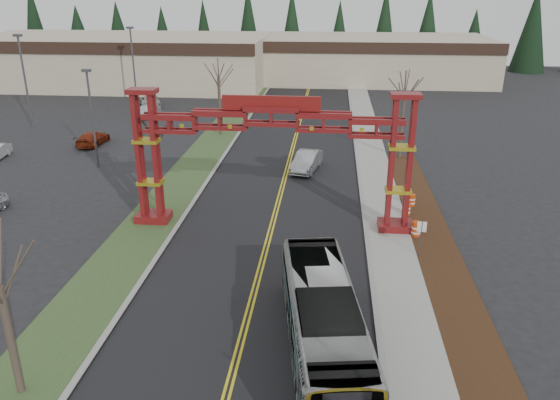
# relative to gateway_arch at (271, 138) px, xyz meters

# --- Properties ---
(road) EXTENTS (12.00, 110.00, 0.02)m
(road) POSITION_rel_gateway_arch_xyz_m (-0.00, 7.00, -5.97)
(road) COLOR black
(road) RESTS_ON ground
(lane_line_left) EXTENTS (0.12, 100.00, 0.01)m
(lane_line_left) POSITION_rel_gateway_arch_xyz_m (-0.12, 7.00, -5.96)
(lane_line_left) COLOR yellow
(lane_line_left) RESTS_ON road
(lane_line_right) EXTENTS (0.12, 100.00, 0.01)m
(lane_line_right) POSITION_rel_gateway_arch_xyz_m (0.12, 7.00, -5.96)
(lane_line_right) COLOR yellow
(lane_line_right) RESTS_ON road
(curb_right) EXTENTS (0.30, 110.00, 0.15)m
(curb_right) POSITION_rel_gateway_arch_xyz_m (6.15, 7.00, -5.91)
(curb_right) COLOR gray
(curb_right) RESTS_ON ground
(sidewalk_right) EXTENTS (2.60, 110.00, 0.14)m
(sidewalk_right) POSITION_rel_gateway_arch_xyz_m (7.60, 7.00, -5.91)
(sidewalk_right) COLOR gray
(sidewalk_right) RESTS_ON ground
(landscape_strip) EXTENTS (2.60, 50.00, 0.12)m
(landscape_strip) POSITION_rel_gateway_arch_xyz_m (10.20, -8.00, -5.92)
(landscape_strip) COLOR black
(landscape_strip) RESTS_ON ground
(grass_median) EXTENTS (4.00, 110.00, 0.08)m
(grass_median) POSITION_rel_gateway_arch_xyz_m (-8.00, 7.00, -5.94)
(grass_median) COLOR #314B25
(grass_median) RESTS_ON ground
(curb_left) EXTENTS (0.30, 110.00, 0.15)m
(curb_left) POSITION_rel_gateway_arch_xyz_m (-6.15, 7.00, -5.91)
(curb_left) COLOR gray
(curb_left) RESTS_ON ground
(gateway_arch) EXTENTS (18.20, 1.60, 8.90)m
(gateway_arch) POSITION_rel_gateway_arch_xyz_m (0.00, 0.00, 0.00)
(gateway_arch) COLOR #5F0C15
(gateway_arch) RESTS_ON ground
(retail_building_west) EXTENTS (46.00, 22.30, 7.50)m
(retail_building_west) POSITION_rel_gateway_arch_xyz_m (-30.00, 53.96, -2.22)
(retail_building_west) COLOR tan
(retail_building_west) RESTS_ON ground
(retail_building_east) EXTENTS (38.00, 20.30, 7.00)m
(retail_building_east) POSITION_rel_gateway_arch_xyz_m (10.00, 61.95, -2.47)
(retail_building_east) COLOR tan
(retail_building_east) RESTS_ON ground
(conifer_treeline) EXTENTS (116.10, 5.60, 13.00)m
(conifer_treeline) POSITION_rel_gateway_arch_xyz_m (0.25, 74.00, 0.50)
(conifer_treeline) COLOR black
(conifer_treeline) RESTS_ON ground
(transit_bus) EXTENTS (4.43, 11.99, 3.26)m
(transit_bus) POSITION_rel_gateway_arch_xyz_m (3.64, -13.38, -4.35)
(transit_bus) COLOR #9C9FA3
(transit_bus) RESTS_ON ground
(silver_sedan) EXTENTS (2.74, 5.20, 1.63)m
(silver_sedan) POSITION_rel_gateway_arch_xyz_m (1.68, 11.90, -5.17)
(silver_sedan) COLOR #A5A8AD
(silver_sedan) RESTS_ON ground
(parked_car_mid_a) EXTENTS (2.03, 4.80, 1.38)m
(parked_car_mid_a) POSITION_rel_gateway_arch_xyz_m (-19.87, 17.91, -5.29)
(parked_car_mid_a) COLOR maroon
(parked_car_mid_a) RESTS_ON ground
(parked_car_far_a) EXTENTS (2.29, 4.45, 1.40)m
(parked_car_far_a) POSITION_rel_gateway_arch_xyz_m (-18.41, 30.35, -5.28)
(parked_car_far_a) COLOR #A7AAAF
(parked_car_far_a) RESTS_ON ground
(parked_car_far_b) EXTENTS (4.19, 5.72, 1.44)m
(parked_car_far_b) POSITION_rel_gateway_arch_xyz_m (-20.24, 36.90, -5.26)
(parked_car_far_b) COLOR silver
(parked_car_far_b) RESTS_ON ground
(bare_tree_median_mid) EXTENTS (3.09, 3.09, 7.51)m
(bare_tree_median_mid) POSITION_rel_gateway_arch_xyz_m (-8.00, 1.98, -0.55)
(bare_tree_median_mid) COLOR #382D26
(bare_tree_median_mid) RESTS_ON ground
(bare_tree_median_far) EXTENTS (3.07, 3.07, 7.98)m
(bare_tree_median_far) POSITION_rel_gateway_arch_xyz_m (-8.00, 23.00, -0.07)
(bare_tree_median_far) COLOR #382D26
(bare_tree_median_far) RESTS_ON ground
(bare_tree_right_far) EXTENTS (3.29, 3.29, 7.95)m
(bare_tree_right_far) POSITION_rel_gateway_arch_xyz_m (10.00, 16.25, -0.24)
(bare_tree_right_far) COLOR #382D26
(bare_tree_right_far) RESTS_ON ground
(light_pole_near) EXTENTS (0.73, 0.36, 8.41)m
(light_pole_near) POSITION_rel_gateway_arch_xyz_m (-16.57, 11.23, -1.12)
(light_pole_near) COLOR #3F3F44
(light_pole_near) RESTS_ON ground
(light_pole_mid) EXTENTS (0.87, 0.44, 10.04)m
(light_pole_mid) POSITION_rel_gateway_arch_xyz_m (-29.83, 24.59, -0.18)
(light_pole_mid) COLOR #3F3F44
(light_pole_mid) RESTS_ON ground
(light_pole_far) EXTENTS (0.86, 0.43, 9.97)m
(light_pole_far) POSITION_rel_gateway_arch_xyz_m (-22.29, 37.74, -0.21)
(light_pole_far) COLOR #3F3F44
(light_pole_far) RESTS_ON ground
(street_sign) EXTENTS (0.52, 0.07, 2.29)m
(street_sign) POSITION_rel_gateway_arch_xyz_m (9.02, -3.70, -4.34)
(street_sign) COLOR #3F3F44
(street_sign) RESTS_ON ground
(barrel_south) EXTENTS (0.57, 0.57, 1.06)m
(barrel_south) POSITION_rel_gateway_arch_xyz_m (9.20, -0.89, -5.45)
(barrel_south) COLOR #CD3C0B
(barrel_south) RESTS_ON ground
(barrel_mid) EXTENTS (0.52, 0.52, 0.96)m
(barrel_mid) POSITION_rel_gateway_arch_xyz_m (9.02, 2.52, -5.50)
(barrel_mid) COLOR #CD3C0B
(barrel_mid) RESTS_ON ground
(barrel_north) EXTENTS (0.52, 0.52, 0.97)m
(barrel_north) POSITION_rel_gateway_arch_xyz_m (9.57, 4.26, -5.50)
(barrel_north) COLOR #CD3C0B
(barrel_north) RESTS_ON ground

